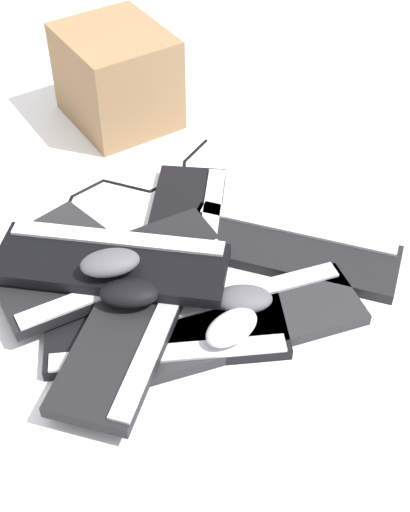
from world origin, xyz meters
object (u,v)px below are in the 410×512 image
(mouse_1, at_px, (129,293))
(keyboard_2, at_px, (291,249))
(keyboard_6, at_px, (133,323))
(mouse_3, at_px, (110,263))
(keyboard_7, at_px, (111,262))
(mouse_0, at_px, (232,327))
(keyboard_3, at_px, (184,234))
(cardboard_box, at_px, (117,77))
(keyboard_4, at_px, (105,273))
(mouse_2, at_px, (243,299))
(keyboard_5, at_px, (114,270))
(keyboard_1, at_px, (246,320))
(keyboard_0, at_px, (167,335))

(mouse_1, bearing_deg, keyboard_2, 31.16)
(keyboard_6, relative_size, mouse_3, 4.09)
(keyboard_7, bearing_deg, mouse_0, 78.35)
(keyboard_3, bearing_deg, cardboard_box, -139.10)
(keyboard_4, bearing_deg, mouse_2, 89.24)
(keyboard_2, height_order, cardboard_box, cardboard_box)
(keyboard_3, distance_m, keyboard_4, 0.19)
(keyboard_4, xyz_separation_m, keyboard_5, (0.01, 0.03, 0.03))
(keyboard_1, relative_size, mouse_0, 3.95)
(keyboard_0, bearing_deg, keyboard_4, -120.69)
(mouse_0, xyz_separation_m, mouse_1, (0.01, -0.19, 0.03))
(cardboard_box, bearing_deg, keyboard_4, 22.38)
(keyboard_3, bearing_deg, keyboard_7, -21.97)
(mouse_3, bearing_deg, mouse_0, 141.90)
(cardboard_box, bearing_deg, keyboard_2, 58.14)
(keyboard_1, bearing_deg, cardboard_box, -136.80)
(keyboard_2, height_order, mouse_1, mouse_1)
(keyboard_6, height_order, mouse_1, mouse_1)
(keyboard_7, height_order, mouse_2, keyboard_7)
(mouse_3, bearing_deg, keyboard_2, -171.53)
(keyboard_4, relative_size, mouse_3, 4.20)
(keyboard_5, height_order, mouse_3, mouse_3)
(mouse_0, bearing_deg, keyboard_2, 19.67)
(keyboard_1, relative_size, mouse_2, 3.95)
(keyboard_6, height_order, keyboard_7, keyboard_7)
(keyboard_2, distance_m, keyboard_5, 0.36)
(keyboard_2, xyz_separation_m, mouse_0, (0.27, -0.04, 0.04))
(keyboard_4, height_order, mouse_1, mouse_1)
(keyboard_5, bearing_deg, mouse_1, 42.75)
(keyboard_4, height_order, mouse_2, mouse_2)
(keyboard_7, height_order, mouse_3, mouse_3)
(keyboard_7, bearing_deg, keyboard_1, 90.52)
(keyboard_3, xyz_separation_m, keyboard_4, (0.16, -0.10, 0.00))
(keyboard_4, bearing_deg, keyboard_3, 147.05)
(keyboard_7, distance_m, mouse_3, 0.05)
(keyboard_1, distance_m, mouse_0, 0.07)
(keyboard_1, height_order, keyboard_4, same)
(keyboard_1, xyz_separation_m, keyboard_2, (-0.21, 0.03, 0.00))
(keyboard_6, bearing_deg, keyboard_1, 119.65)
(keyboard_0, height_order, keyboard_1, same)
(mouse_2, bearing_deg, keyboard_6, 13.38)
(keyboard_1, xyz_separation_m, cardboard_box, (-0.56, -0.52, 0.10))
(keyboard_3, relative_size, keyboard_7, 1.01)
(mouse_1, bearing_deg, keyboard_3, 68.85)
(keyboard_5, distance_m, cardboard_box, 0.61)
(keyboard_0, distance_m, keyboard_5, 0.18)
(keyboard_0, height_order, keyboard_6, keyboard_6)
(keyboard_5, bearing_deg, keyboard_0, 58.10)
(mouse_0, distance_m, mouse_1, 0.19)
(keyboard_6, relative_size, mouse_0, 4.09)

